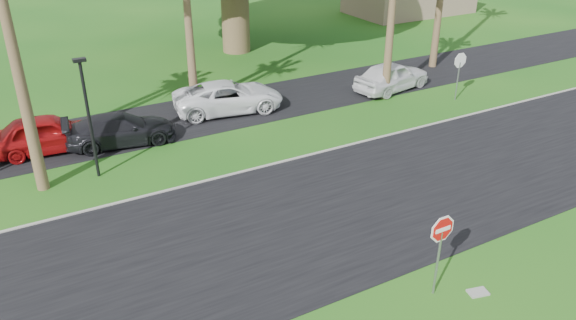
{
  "coord_description": "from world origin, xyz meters",
  "views": [
    {
      "loc": [
        -8.95,
        -11.68,
        10.19
      ],
      "look_at": [
        -0.74,
        2.98,
        1.8
      ],
      "focal_mm": 35.0,
      "sensor_mm": 36.0,
      "label": 1
    }
  ],
  "objects_px": {
    "car_minivan": "(228,97)",
    "stop_sign_far": "(459,67)",
    "car_pickup": "(392,76)",
    "car_dark": "(120,130)",
    "car_red": "(47,134)",
    "stop_sign_near": "(441,240)"
  },
  "relations": [
    {
      "from": "stop_sign_near",
      "to": "car_minivan",
      "type": "height_order",
      "value": "stop_sign_near"
    },
    {
      "from": "car_dark",
      "to": "car_pickup",
      "type": "xyz_separation_m",
      "value": [
        14.49,
        -0.18,
        0.11
      ]
    },
    {
      "from": "stop_sign_near",
      "to": "stop_sign_far",
      "type": "bearing_deg",
      "value": 43.73
    },
    {
      "from": "car_pickup",
      "to": "car_dark",
      "type": "bearing_deg",
      "value": 78.65
    },
    {
      "from": "stop_sign_far",
      "to": "car_red",
      "type": "relative_size",
      "value": 0.57
    },
    {
      "from": "stop_sign_near",
      "to": "stop_sign_far",
      "type": "distance_m",
      "value": 15.91
    },
    {
      "from": "stop_sign_far",
      "to": "car_dark",
      "type": "relative_size",
      "value": 0.57
    },
    {
      "from": "car_dark",
      "to": "stop_sign_near",
      "type": "bearing_deg",
      "value": -152.81
    },
    {
      "from": "stop_sign_near",
      "to": "stop_sign_far",
      "type": "xyz_separation_m",
      "value": [
        11.5,
        11.0,
        0.0
      ]
    },
    {
      "from": "car_red",
      "to": "car_minivan",
      "type": "xyz_separation_m",
      "value": [
        8.39,
        0.49,
        -0.05
      ]
    },
    {
      "from": "car_minivan",
      "to": "car_pickup",
      "type": "bearing_deg",
      "value": -89.53
    },
    {
      "from": "stop_sign_near",
      "to": "car_dark",
      "type": "relative_size",
      "value": 0.57
    },
    {
      "from": "stop_sign_near",
      "to": "car_dark",
      "type": "height_order",
      "value": "stop_sign_near"
    },
    {
      "from": "stop_sign_far",
      "to": "car_minivan",
      "type": "xyz_separation_m",
      "value": [
        -10.88,
        4.24,
        -1.04
      ]
    },
    {
      "from": "car_dark",
      "to": "car_pickup",
      "type": "distance_m",
      "value": 14.49
    },
    {
      "from": "stop_sign_near",
      "to": "car_dark",
      "type": "distance_m",
      "value": 14.88
    },
    {
      "from": "car_red",
      "to": "car_dark",
      "type": "height_order",
      "value": "car_red"
    },
    {
      "from": "stop_sign_far",
      "to": "car_minivan",
      "type": "height_order",
      "value": "stop_sign_far"
    },
    {
      "from": "car_minivan",
      "to": "stop_sign_near",
      "type": "bearing_deg",
      "value": -172.76
    },
    {
      "from": "car_red",
      "to": "car_dark",
      "type": "relative_size",
      "value": 1.01
    },
    {
      "from": "car_red",
      "to": "stop_sign_far",
      "type": "bearing_deg",
      "value": -95.4
    },
    {
      "from": "car_minivan",
      "to": "stop_sign_far",
      "type": "bearing_deg",
      "value": -101.72
    }
  ]
}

